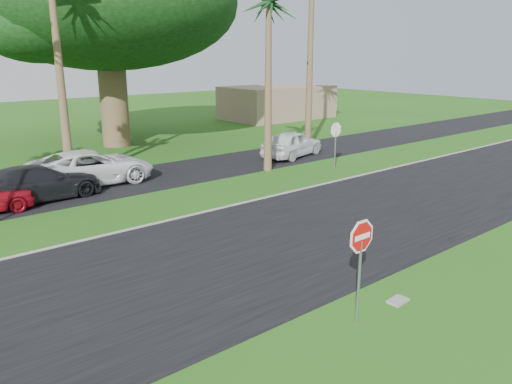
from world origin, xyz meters
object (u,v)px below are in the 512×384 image
Objects in this scene: car_dark at (38,183)px; car_minivan at (91,168)px; stop_sign_far at (336,136)px; stop_sign_near at (361,250)px; car_pickup at (292,144)px.

car_dark is 0.88× the size of car_minivan.
stop_sign_near is at bearing 43.73° from stop_sign_far.
stop_sign_near reaches higher than car_minivan.
car_pickup reaches higher than car_dark.
car_minivan is (-11.36, 5.03, -0.96)m from stop_sign_far.
car_minivan is 11.85m from car_pickup.
stop_sign_far is at bearing 159.03° from car_pickup.
stop_sign_far is 0.57× the size of car_pickup.
stop_sign_far reaches higher than car_minivan.
car_minivan is at bearing 89.49° from stop_sign_near.
stop_sign_near is at bearing 126.55° from car_pickup.
car_minivan is at bearing -70.86° from car_dark.
stop_sign_near and stop_sign_far have the same top height.
car_pickup is at bearing -93.71° from car_minivan.
car_pickup is (0.43, 3.75, -0.99)m from stop_sign_far.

